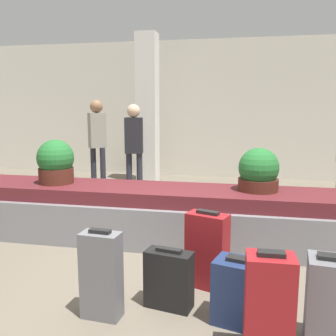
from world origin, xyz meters
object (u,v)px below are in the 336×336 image
suitcase_0 (101,275)px  suitcase_3 (169,279)px  suitcase_1 (325,303)px  suitcase_5 (207,250)px  traveler_2 (97,136)px  potted_plant_1 (56,163)px  potted_plant_0 (259,172)px  traveler_1 (134,142)px  suitcase_4 (240,292)px  pillar (148,110)px  suitcase_2 (269,309)px

suitcase_0 → suitcase_3: 0.57m
suitcase_1 → suitcase_5: size_ratio=0.93×
suitcase_5 → traveler_2: 4.53m
suitcase_0 → suitcase_5: bearing=46.0°
traveler_2 → potted_plant_1: bearing=-122.3°
potted_plant_0 → traveler_2: (-3.04, 2.45, 0.18)m
suitcase_1 → traveler_1: 4.78m
suitcase_3 → potted_plant_0: bearing=76.1°
suitcase_0 → potted_plant_0: 2.34m
traveler_2 → suitcase_4: bearing=-98.2°
potted_plant_1 → traveler_1: size_ratio=0.33×
suitcase_0 → potted_plant_0: size_ratio=1.42×
suitcase_1 → traveler_2: bearing=134.6°
pillar → traveler_1: pillar is taller
traveler_1 → suitcase_5: bearing=-71.8°
suitcase_0 → potted_plant_0: bearing=60.9°
suitcase_1 → traveler_2: traveler_2 is taller
suitcase_0 → suitcase_4: bearing=11.2°
pillar → suitcase_2: (2.27, -5.57, -1.23)m
potted_plant_0 → suitcase_3: bearing=-114.8°
suitcase_2 → traveler_2: 5.60m
pillar → suitcase_2: bearing=-67.9°
traveler_2 → traveler_1: bearing=-67.7°
pillar → suitcase_0: bearing=-79.3°
suitcase_2 → traveler_2: traveler_2 is taller
suitcase_2 → pillar: bearing=110.3°
suitcase_5 → potted_plant_0: bearing=87.6°
suitcase_0 → suitcase_5: (0.77, 0.68, 0.00)m
suitcase_3 → potted_plant_1: potted_plant_1 is taller
suitcase_3 → potted_plant_1: size_ratio=0.91×
suitcase_5 → potted_plant_1: (-2.10, 1.13, 0.59)m
suitcase_3 → traveler_2: size_ratio=0.29×
traveler_1 → suitcase_4: bearing=-71.5°
potted_plant_0 → potted_plant_1: bearing=-178.2°
pillar → potted_plant_1: 3.55m
potted_plant_0 → suitcase_0: bearing=-123.6°
pillar → suitcase_1: (2.66, -5.32, -1.27)m
suitcase_1 → suitcase_3: 1.21m
pillar → suitcase_3: (1.49, -5.03, -1.35)m
suitcase_2 → traveler_2: bearing=121.6°
suitcase_0 → suitcase_2: (1.27, -0.29, 0.02)m
traveler_1 → traveler_2: (-0.88, 0.42, 0.06)m
suitcase_2 → potted_plant_1: size_ratio=1.35×
suitcase_3 → suitcase_4: bearing=-1.1°
suitcase_2 → suitcase_4: 0.47m
suitcase_2 → traveler_1: (-2.17, 4.22, 0.65)m
potted_plant_1 → suitcase_0: bearing=-53.7°
suitcase_2 → traveler_2: size_ratio=0.43×
pillar → potted_plant_0: pillar is taller
pillar → suitcase_4: pillar is taller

